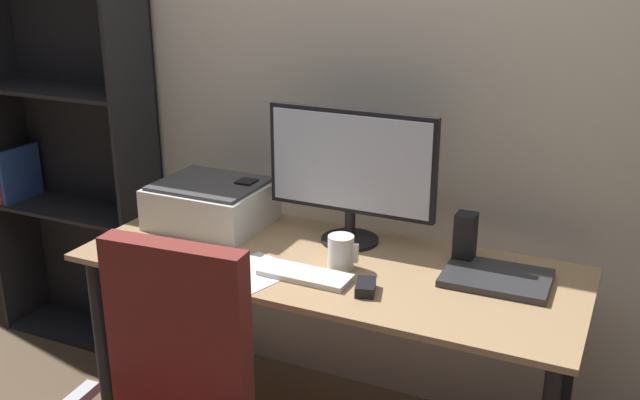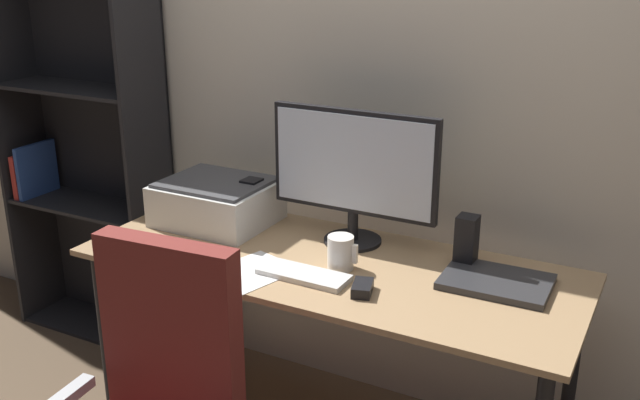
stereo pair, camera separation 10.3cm
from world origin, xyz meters
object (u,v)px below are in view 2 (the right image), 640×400
object	(u,v)px
laptop	(496,282)
printer	(217,202)
coffee_mug	(341,253)
speaker_left	(252,201)
speaker_right	(466,241)
keyboard	(304,275)
mouse	(362,288)
desk	(328,285)
bookshelf	(87,147)
monitor	(353,168)

from	to	relation	value
laptop	printer	size ratio (longest dim) A/B	0.80
coffee_mug	speaker_left	bearing A→B (deg)	156.23
speaker_right	printer	xyz separation A→B (m)	(-0.93, -0.05, -0.00)
keyboard	speaker_right	bearing A→B (deg)	38.14
coffee_mug	speaker_left	xyz separation A→B (m)	(-0.46, 0.20, 0.03)
speaker_right	speaker_left	bearing A→B (deg)	180.00
mouse	printer	distance (m)	0.78
mouse	keyboard	bearing A→B (deg)	160.29
desk	bookshelf	xyz separation A→B (m)	(-1.37, 0.33, 0.22)
mouse	printer	bearing A→B (deg)	142.49
mouse	coffee_mug	world-z (taller)	coffee_mug
speaker_left	speaker_right	xyz separation A→B (m)	(0.81, 0.00, 0.00)
monitor	mouse	distance (m)	0.46
mouse	coffee_mug	bearing A→B (deg)	120.62
desk	bookshelf	world-z (taller)	bookshelf
mouse	speaker_left	size ratio (longest dim) A/B	0.56
desk	coffee_mug	size ratio (longest dim) A/B	14.93
speaker_left	bookshelf	bearing A→B (deg)	170.93
coffee_mug	laptop	xyz separation A→B (m)	(0.47, 0.11, -0.04)
desk	keyboard	world-z (taller)	keyboard
desk	printer	bearing A→B (deg)	166.61
monitor	keyboard	size ratio (longest dim) A/B	2.05
monitor	speaker_left	xyz separation A→B (m)	(-0.40, -0.01, -0.18)
speaker_right	printer	bearing A→B (deg)	-176.92
mouse	printer	xyz separation A→B (m)	(-0.72, 0.28, 0.06)
keyboard	speaker_right	distance (m)	0.53
keyboard	laptop	world-z (taller)	laptop
laptop	mouse	bearing A→B (deg)	-145.87
mouse	bookshelf	world-z (taller)	bookshelf
laptop	bookshelf	xyz separation A→B (m)	(-1.90, 0.25, 0.12)
keyboard	speaker_left	bearing A→B (deg)	141.80
desk	printer	world-z (taller)	printer
coffee_mug	laptop	size ratio (longest dim) A/B	0.34
desk	monitor	world-z (taller)	monitor
printer	keyboard	bearing A→B (deg)	-27.45
coffee_mug	speaker_left	size ratio (longest dim) A/B	0.64
mouse	speaker_right	size ratio (longest dim) A/B	0.56
laptop	printer	world-z (taller)	printer
keyboard	coffee_mug	bearing A→B (deg)	58.21
desk	bookshelf	size ratio (longest dim) A/B	0.93
mouse	coffee_mug	distance (m)	0.19
bookshelf	coffee_mug	bearing A→B (deg)	-14.08
monitor	laptop	distance (m)	0.60
monitor	speaker_right	distance (m)	0.44
keyboard	monitor	bearing A→B (deg)	88.71
monitor	bookshelf	size ratio (longest dim) A/B	0.34
laptop	bookshelf	distance (m)	1.92
keyboard	coffee_mug	world-z (taller)	coffee_mug
desk	monitor	bearing A→B (deg)	90.07
desk	mouse	size ratio (longest dim) A/B	17.02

